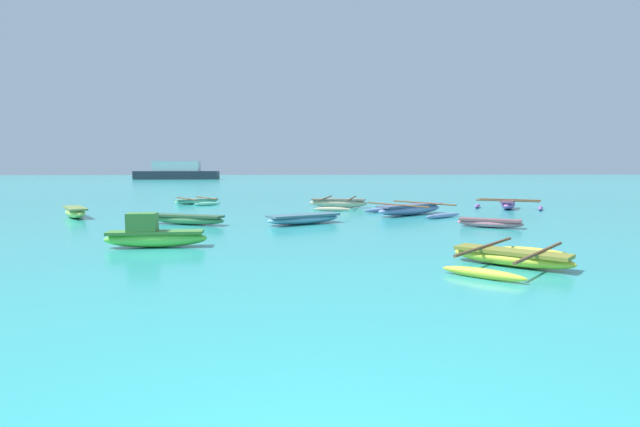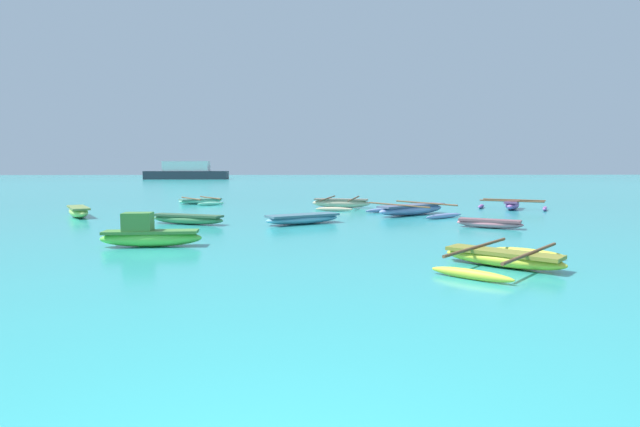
% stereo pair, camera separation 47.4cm
% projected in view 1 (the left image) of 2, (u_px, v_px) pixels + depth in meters
% --- Properties ---
extents(moored_boat_0, '(4.04, 4.38, 0.53)m').
position_uv_depth(moored_boat_0, '(410.00, 209.00, 22.24)').
color(moored_boat_0, '#7E90C5').
rests_on(moored_boat_0, ground_plane).
extents(moored_boat_1, '(1.90, 2.59, 0.44)m').
position_uv_depth(moored_boat_1, '(75.00, 212.00, 21.03)').
color(moored_boat_1, '#B3E467').
rests_on(moored_boat_1, ground_plane).
extents(moored_boat_2, '(3.08, 4.55, 0.52)m').
position_uv_depth(moored_boat_2, '(338.00, 203.00, 26.04)').
color(moored_boat_2, beige).
rests_on(moored_boat_2, ground_plane).
extents(moored_boat_3, '(3.05, 3.55, 0.36)m').
position_uv_depth(moored_boat_3, '(197.00, 201.00, 28.62)').
color(moored_boat_3, '#85E6BA').
rests_on(moored_boat_3, ground_plane).
extents(moored_boat_4, '(2.24, 1.59, 0.31)m').
position_uv_depth(moored_boat_4, '(490.00, 223.00, 17.65)').
color(moored_boat_4, '#CD7783').
rests_on(moored_boat_4, ground_plane).
extents(moored_boat_5, '(3.55, 3.63, 0.41)m').
position_uv_depth(moored_boat_5, '(511.00, 257.00, 10.87)').
color(moored_boat_5, '#D1D138').
rests_on(moored_boat_5, ground_plane).
extents(moored_boat_6, '(3.48, 2.78, 0.48)m').
position_uv_depth(moored_boat_6, '(508.00, 204.00, 25.26)').
color(moored_boat_6, '#A15EB0').
rests_on(moored_boat_6, ground_plane).
extents(moored_boat_7, '(3.07, 2.24, 0.37)m').
position_uv_depth(moored_boat_7, '(304.00, 218.00, 18.73)').
color(moored_boat_7, '#64A9C6').
rests_on(moored_boat_7, ground_plane).
extents(moored_boat_8, '(3.03, 1.68, 0.36)m').
position_uv_depth(moored_boat_8, '(188.00, 219.00, 18.53)').
color(moored_boat_8, '#478C51').
rests_on(moored_boat_8, ground_plane).
extents(moored_boat_9, '(2.73, 0.77, 0.93)m').
position_uv_depth(moored_boat_9, '(153.00, 235.00, 13.35)').
color(moored_boat_9, '#6CDC4C').
rests_on(moored_boat_9, ground_plane).
extents(distant_ferry, '(13.40, 2.95, 2.95)m').
position_uv_depth(distant_ferry, '(177.00, 172.00, 81.36)').
color(distant_ferry, '#2D333D').
rests_on(distant_ferry, ground_plane).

